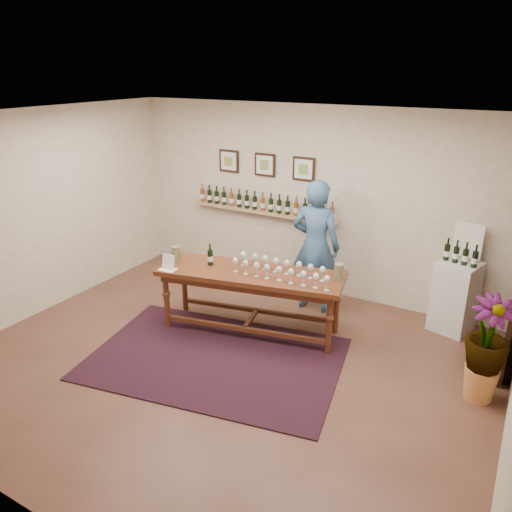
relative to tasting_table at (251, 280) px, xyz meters
The scene contains 14 objects.
ground 1.13m from the tasting_table, 82.12° to the right, with size 6.00×6.00×0.00m, color #4F3023.
room_shell 2.47m from the tasting_table, 23.85° to the left, with size 6.00×6.00×6.00m.
rug 1.09m from the tasting_table, 90.61° to the right, with size 2.95×1.96×0.02m, color #41120B.
tasting_table is the anchor object (origin of this frame).
table_glasses 0.43m from the tasting_table, ahead, with size 1.44×0.33×0.20m, color silver, non-canonical shape.
table_bottles 0.65m from the tasting_table, behind, with size 0.30×0.17×0.33m, color black, non-canonical shape.
pitcher_left 1.09m from the tasting_table, 169.93° to the right, with size 0.13×0.13×0.21m, color #66663F, non-canonical shape.
pitcher_right 1.13m from the tasting_table, 15.94° to the left, with size 0.13×0.13×0.21m, color #66663F, non-canonical shape.
menu_card 1.08m from the tasting_table, 154.35° to the right, with size 0.21×0.16×0.19m, color white.
display_pedestal 2.68m from the tasting_table, 30.18° to the left, with size 0.48×0.48×0.95m, color silver.
pedestal_bottles 2.68m from the tasting_table, 29.81° to the left, with size 0.32×0.09×0.32m, color black, non-canonical shape.
info_sign 2.83m from the tasting_table, 32.88° to the left, with size 0.37×0.02×0.52m, color white.
potted_plant 2.83m from the tasting_table, ahead, with size 0.73×0.73×1.01m.
person 1.13m from the tasting_table, 65.53° to the left, with size 0.69×0.45×1.90m, color #355A7E.
Camera 1 is at (2.85, -4.18, 3.31)m, focal length 35.00 mm.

